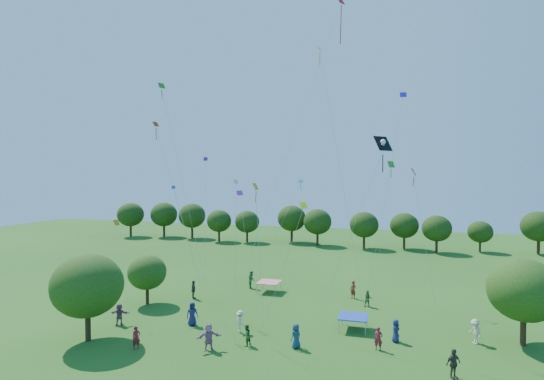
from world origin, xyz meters
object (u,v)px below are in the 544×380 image
(tent_red_stripe, at_px, (269,282))
(tent_blue, at_px, (353,317))
(red_high_kite, at_px, (319,66))
(near_tree_east, at_px, (524,290))
(near_tree_west, at_px, (87,286))
(near_tree_north, at_px, (147,272))
(pirate_kite, at_px, (382,147))

(tent_red_stripe, distance_m, tent_blue, 12.62)
(tent_blue, distance_m, red_high_kite, 20.37)
(near_tree_east, height_order, tent_red_stripe, near_tree_east)
(near_tree_west, xyz_separation_m, red_high_kite, (15.43, 9.20, 17.04))
(red_high_kite, bearing_deg, near_tree_north, -179.26)
(near_tree_west, xyz_separation_m, near_tree_east, (30.37, 7.89, -0.10))
(near_tree_west, height_order, red_high_kite, red_high_kite)
(near_tree_north, height_order, pirate_kite, pirate_kite)
(near_tree_east, relative_size, tent_blue, 2.82)
(tent_red_stripe, relative_size, pirate_kite, 0.16)
(tent_red_stripe, distance_m, red_high_kite, 22.17)
(pirate_kite, bearing_deg, near_tree_west, -167.83)
(pirate_kite, distance_m, red_high_kite, 9.94)
(near_tree_west, relative_size, tent_blue, 2.91)
(red_high_kite, bearing_deg, near_tree_east, -5.00)
(near_tree_east, bearing_deg, tent_red_stripe, 158.96)
(tent_blue, distance_m, pirate_kite, 13.60)
(tent_blue, xyz_separation_m, red_high_kite, (-3.04, 1.55, 20.09))
(near_tree_north, height_order, tent_red_stripe, near_tree_north)
(tent_red_stripe, xyz_separation_m, pirate_kite, (11.53, -11.64, 13.05))
(near_tree_west, relative_size, near_tree_east, 1.03)
(near_tree_east, height_order, tent_blue, near_tree_east)
(near_tree_east, bearing_deg, tent_blue, -178.86)
(near_tree_north, distance_m, near_tree_east, 31.20)
(tent_red_stripe, bearing_deg, near_tree_north, -144.27)
(near_tree_east, xyz_separation_m, tent_blue, (-11.91, -0.24, -2.95))
(near_tree_north, bearing_deg, pirate_kite, -12.00)
(near_tree_west, height_order, tent_blue, near_tree_west)
(near_tree_north, distance_m, tent_red_stripe, 12.31)
(near_tree_north, height_order, red_high_kite, red_high_kite)
(near_tree_west, relative_size, tent_red_stripe, 2.91)
(tent_blue, bearing_deg, pirate_kite, -56.42)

